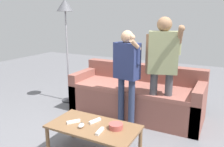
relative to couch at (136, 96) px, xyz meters
name	(u,v)px	position (x,y,z in m)	size (l,w,h in m)	color
couch	(136,96)	(0.00, 0.00, 0.00)	(2.13, 0.83, 0.80)	brown
coffee_table	(94,129)	(0.01, -1.36, 0.04)	(1.04, 0.55, 0.38)	brown
snack_bowl	(116,126)	(0.27, -1.30, 0.11)	(0.16, 0.16, 0.06)	#B24C47
game_remote_nunchuk	(81,125)	(-0.09, -1.46, 0.10)	(0.06, 0.09, 0.05)	white
floor_lamp	(65,15)	(-1.38, -0.03, 1.32)	(0.30, 0.30, 1.91)	#2D2D33
player_right	(163,61)	(0.50, -0.33, 0.70)	(0.52, 0.34, 1.60)	#47474C
player_center	(127,68)	(0.03, -0.50, 0.59)	(0.42, 0.35, 1.42)	#2D3856
game_remote_wand_near	(95,121)	(-0.03, -1.27, 0.10)	(0.09, 0.16, 0.03)	white
game_remote_wand_far	(73,122)	(-0.24, -1.41, 0.10)	(0.13, 0.15, 0.03)	white
game_remote_wand_spare	(100,131)	(0.15, -1.46, 0.10)	(0.05, 0.16, 0.03)	white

